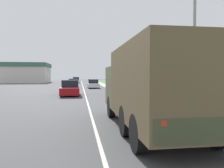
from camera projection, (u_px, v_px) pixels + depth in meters
name	position (u px, v px, depth m)	size (l,w,h in m)	color
ground_plane	(83.00, 88.00, 37.00)	(180.00, 180.00, 0.00)	#4C4C4F
lane_centre_stripe	(83.00, 88.00, 37.00)	(0.12, 120.00, 0.00)	silver
sidewalk_right	(110.00, 87.00, 37.66)	(1.80, 120.00, 0.12)	beige
grass_strip_right	(134.00, 87.00, 38.30)	(7.00, 120.00, 0.02)	#56843D
military_truck	(152.00, 85.00, 8.27)	(2.59, 7.72, 3.13)	#545B3D
car_nearest_ahead	(70.00, 89.00, 22.90)	(1.90, 4.57, 1.62)	maroon
car_second_ahead	(93.00, 84.00, 36.74)	(1.80, 4.78, 1.45)	silver
car_third_ahead	(73.00, 82.00, 47.06)	(1.95, 4.62, 1.42)	navy
car_fourth_ahead	(76.00, 80.00, 60.95)	(1.88, 4.51, 1.67)	#B7BABF
lamp_post	(190.00, 30.00, 10.19)	(1.69, 0.24, 6.89)	gray
building_distant	(27.00, 73.00, 64.75)	(12.62, 12.71, 5.71)	beige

